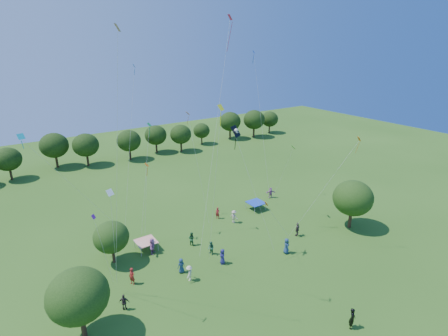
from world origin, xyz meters
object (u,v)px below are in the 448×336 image
near_tree_west (78,296)px  tent_blue (256,203)px  tent_red_stripe (146,242)px  red_high_kite (224,68)px  near_tree_east (353,198)px  near_tree_north (111,237)px  pirate_kite (237,134)px  man_in_black (352,318)px

near_tree_west → tent_blue: size_ratio=2.77×
tent_red_stripe → red_high_kite: 20.96m
near_tree_east → tent_red_stripe: size_ratio=2.87×
near_tree_east → tent_red_stripe: bearing=157.6°
near_tree_east → red_high_kite: bearing=153.1°
near_tree_north → tent_red_stripe: bearing=5.5°
tent_blue → red_high_kite: bearing=-156.5°
pirate_kite → tent_blue: bearing=39.8°
near_tree_north → near_tree_east: size_ratio=0.76×
near_tree_north → red_high_kite: bearing=-8.8°
pirate_kite → red_high_kite: size_ratio=0.56×
near_tree_west → man_in_black: size_ratio=3.19×
tent_red_stripe → pirate_kite: bearing=-39.4°
red_high_kite → tent_red_stripe: bearing=165.4°
pirate_kite → man_in_black: bearing=-83.1°
man_in_black → red_high_kite: bearing=59.2°
tent_red_stripe → near_tree_north: bearing=-174.5°
near_tree_north → near_tree_west: bearing=-120.6°
near_tree_west → tent_blue: near_tree_west is taller
near_tree_east → red_high_kite: size_ratio=0.27×
pirate_kite → red_high_kite: red_high_kite is taller
near_tree_west → red_high_kite: (18.06, 6.67, 15.82)m
man_in_black → pirate_kite: bearing=64.6°
pirate_kite → tent_red_stripe: bearing=140.6°
tent_blue → pirate_kite: (-8.93, -7.43, 12.80)m
man_in_black → near_tree_east: bearing=5.5°
tent_red_stripe → red_high_kite: bearing=-14.6°
tent_blue → man_in_black: (-7.23, -21.49, -0.08)m
tent_blue → pirate_kite: size_ratio=0.17×
tent_blue → red_high_kite: (-7.70, -3.34, 18.74)m
near_tree_west → near_tree_east: (32.50, -0.66, 0.12)m
pirate_kite → red_high_kite: 7.31m
near_tree_east → pirate_kite: pirate_kite is taller
near_tree_north → red_high_kite: size_ratio=0.20×
near_tree_west → near_tree_east: near_tree_east is taller
near_tree_east → man_in_black: (-13.96, -10.81, -3.12)m
near_tree_east → tent_red_stripe: near_tree_east is taller
tent_blue → pirate_kite: 17.29m
tent_blue → red_high_kite: red_high_kite is taller
tent_blue → near_tree_east: bearing=-57.8°
near_tree_west → tent_red_stripe: near_tree_west is taller
near_tree_west → man_in_black: bearing=-31.8°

